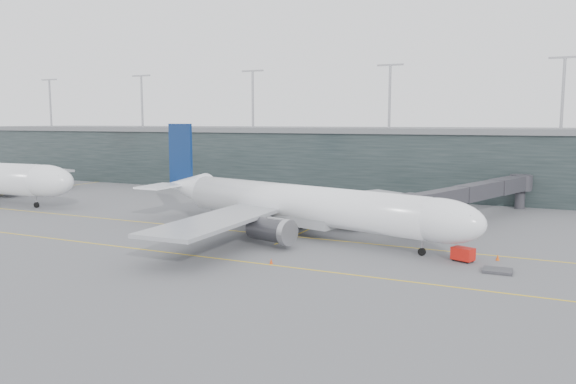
% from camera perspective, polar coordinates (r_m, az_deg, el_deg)
% --- Properties ---
extents(ground, '(320.00, 320.00, 0.00)m').
position_cam_1_polar(ground, '(87.81, -1.37, -3.78)').
color(ground, '#59595E').
rests_on(ground, ground).
extents(taxiline_a, '(160.00, 0.25, 0.02)m').
position_cam_1_polar(taxiline_a, '(84.31, -2.59, -4.23)').
color(taxiline_a, yellow).
rests_on(taxiline_a, ground).
extents(taxiline_b, '(160.00, 0.25, 0.02)m').
position_cam_1_polar(taxiline_b, '(70.89, -8.66, -6.51)').
color(taxiline_b, yellow).
rests_on(taxiline_b, ground).
extents(taxiline_lead_main, '(0.25, 60.00, 0.02)m').
position_cam_1_polar(taxiline_lead_main, '(104.09, 6.03, -2.08)').
color(taxiline_lead_main, yellow).
rests_on(taxiline_lead_main, ground).
extents(taxiline_lead_adj, '(0.25, 60.00, 0.02)m').
position_cam_1_polar(taxiline_lead_adj, '(150.33, -24.14, 0.18)').
color(taxiline_lead_adj, yellow).
rests_on(taxiline_lead_adj, ground).
extents(terminal, '(240.00, 36.00, 29.00)m').
position_cam_1_polar(terminal, '(140.79, 9.24, 3.40)').
color(terminal, black).
rests_on(terminal, ground).
extents(main_aircraft, '(57.42, 52.91, 16.31)m').
position_cam_1_polar(main_aircraft, '(82.38, 0.96, -1.27)').
color(main_aircraft, white).
rests_on(main_aircraft, ground).
extents(jet_bridge, '(16.59, 43.50, 6.57)m').
position_cam_1_polar(jet_bridge, '(102.14, 18.22, 0.20)').
color(jet_bridge, '#302F35').
rests_on(jet_bridge, ground).
extents(gse_cart, '(2.91, 2.40, 1.70)m').
position_cam_1_polar(gse_cart, '(70.74, 17.35, -6.01)').
color(gse_cart, red).
rests_on(gse_cart, ground).
extents(baggage_dolly, '(3.17, 2.55, 0.31)m').
position_cam_1_polar(baggage_dolly, '(67.26, 20.52, -7.48)').
color(baggage_dolly, '#36363B').
rests_on(baggage_dolly, ground).
extents(uld_a, '(2.36, 2.14, 1.76)m').
position_cam_1_polar(uld_a, '(98.72, -0.35, -2.00)').
color(uld_a, '#313136').
rests_on(uld_a, ground).
extents(uld_b, '(2.77, 2.53, 2.05)m').
position_cam_1_polar(uld_b, '(98.07, 0.40, -1.98)').
color(uld_b, '#313136').
rests_on(uld_b, ground).
extents(uld_c, '(1.80, 1.45, 1.61)m').
position_cam_1_polar(uld_c, '(95.68, 1.74, -2.35)').
color(uld_c, '#313136').
rests_on(uld_c, ground).
extents(cone_nose, '(0.47, 0.47, 0.75)m').
position_cam_1_polar(cone_nose, '(72.74, 20.53, -6.24)').
color(cone_nose, '#E5500C').
rests_on(cone_nose, ground).
extents(cone_wing_stbd, '(0.41, 0.41, 0.65)m').
position_cam_1_polar(cone_wing_stbd, '(66.65, -1.72, -7.03)').
color(cone_wing_stbd, '#D6410B').
rests_on(cone_wing_stbd, ground).
extents(cone_wing_port, '(0.47, 0.47, 0.75)m').
position_cam_1_polar(cone_wing_port, '(94.71, 6.80, -2.79)').
color(cone_wing_port, orange).
rests_on(cone_wing_port, ground).
extents(cone_tail, '(0.45, 0.45, 0.72)m').
position_cam_1_polar(cone_tail, '(83.66, -11.39, -4.22)').
color(cone_tail, orange).
rests_on(cone_tail, ground).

